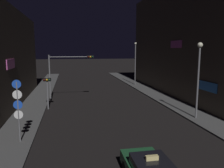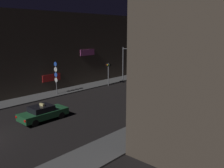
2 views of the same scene
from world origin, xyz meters
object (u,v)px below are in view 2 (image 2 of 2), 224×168
object	(u,v)px
traffic_light_overhead	(133,58)
sign_pole_left	(56,75)
taxi	(43,113)
street_lamp_near_block	(168,70)
traffic_light_left_kerb	(108,69)

from	to	relation	value
traffic_light_overhead	sign_pole_left	size ratio (longest dim) A/B	1.35
taxi	sign_pole_left	size ratio (longest dim) A/B	1.08
traffic_light_overhead	sign_pole_left	world-z (taller)	traffic_light_overhead
traffic_light_overhead	street_lamp_near_block	distance (m)	14.69
street_lamp_near_block	taxi	bearing A→B (deg)	-130.78
sign_pole_left	street_lamp_near_block	size ratio (longest dim) A/B	0.62
taxi	sign_pole_left	world-z (taller)	sign_pole_left
sign_pole_left	taxi	bearing A→B (deg)	-43.17
street_lamp_near_block	sign_pole_left	bearing A→B (deg)	-170.12
taxi	traffic_light_left_kerb	size ratio (longest dim) A/B	1.33
traffic_light_left_kerb	street_lamp_near_block	size ratio (longest dim) A/B	0.51
traffic_light_overhead	sign_pole_left	distance (m)	12.40
taxi	traffic_light_overhead	bearing A→B (deg)	101.35
traffic_light_overhead	street_lamp_near_block	bearing A→B (deg)	-39.95
taxi	street_lamp_near_block	world-z (taller)	street_lamp_near_block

